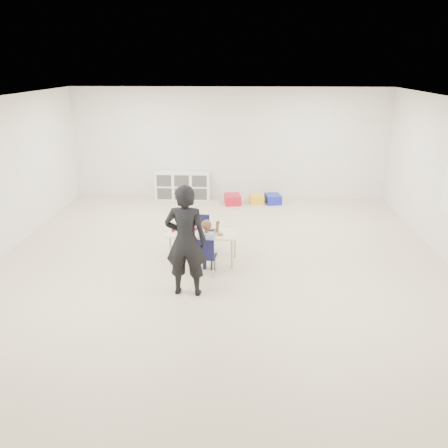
{
  "coord_description": "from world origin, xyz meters",
  "views": [
    {
      "loc": [
        0.45,
        -7.53,
        3.37
      ],
      "look_at": [
        0.09,
        -0.18,
        0.85
      ],
      "focal_mm": 38.0,
      "sensor_mm": 36.0,
      "label": 1
    }
  ],
  "objects_px": {
    "table": "(203,246)",
    "child": "(206,245)",
    "chair_near": "(207,256)",
    "adult": "(186,241)",
    "cubby_shelf": "(183,186)"
  },
  "relations": [
    {
      "from": "chair_near",
      "to": "adult",
      "type": "height_order",
      "value": "adult"
    },
    {
      "from": "table",
      "to": "chair_near",
      "type": "xyz_separation_m",
      "value": [
        0.1,
        -0.53,
        0.05
      ]
    },
    {
      "from": "child",
      "to": "cubby_shelf",
      "type": "distance_m",
      "value": 4.68
    },
    {
      "from": "chair_near",
      "to": "child",
      "type": "height_order",
      "value": "child"
    },
    {
      "from": "chair_near",
      "to": "cubby_shelf",
      "type": "distance_m",
      "value": 4.67
    },
    {
      "from": "cubby_shelf",
      "to": "child",
      "type": "bearing_deg",
      "value": -77.61
    },
    {
      "from": "chair_near",
      "to": "adult",
      "type": "distance_m",
      "value": 0.92
    },
    {
      "from": "adult",
      "to": "cubby_shelf",
      "type": "bearing_deg",
      "value": -78.15
    },
    {
      "from": "child",
      "to": "adult",
      "type": "bearing_deg",
      "value": -103.62
    },
    {
      "from": "adult",
      "to": "table",
      "type": "bearing_deg",
      "value": -92.78
    },
    {
      "from": "child",
      "to": "adult",
      "type": "height_order",
      "value": "adult"
    },
    {
      "from": "cubby_shelf",
      "to": "table",
      "type": "bearing_deg",
      "value": -77.42
    },
    {
      "from": "table",
      "to": "child",
      "type": "bearing_deg",
      "value": -73.87
    },
    {
      "from": "chair_near",
      "to": "adult",
      "type": "relative_size",
      "value": 0.38
    },
    {
      "from": "table",
      "to": "adult",
      "type": "bearing_deg",
      "value": -91.28
    }
  ]
}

